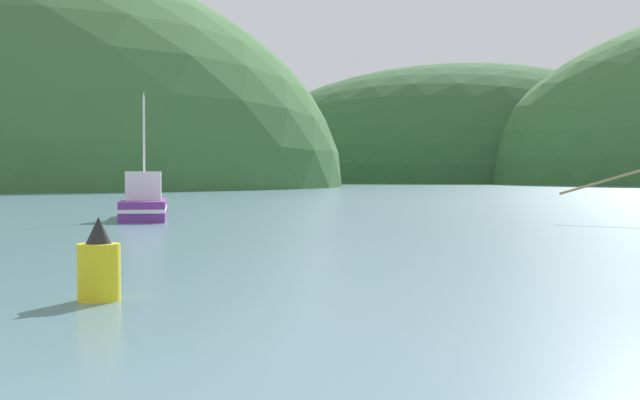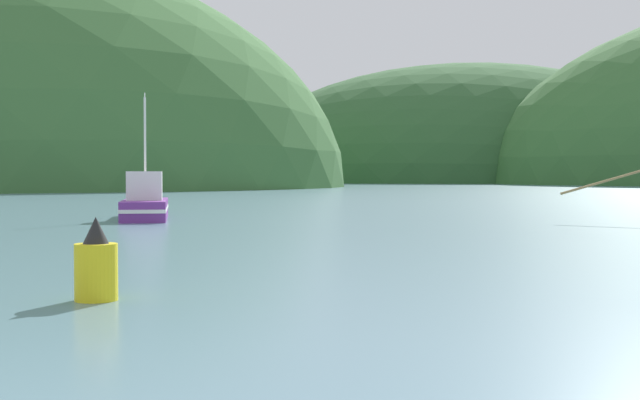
# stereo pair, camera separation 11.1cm
# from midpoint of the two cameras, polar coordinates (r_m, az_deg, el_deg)

# --- Properties ---
(hill_far_left) EXTENTS (147.22, 117.78, 70.67)m
(hill_far_left) POSITION_cam_midpoint_polar(r_m,az_deg,el_deg) (262.21, 9.57, 1.21)
(hill_far_left) COLOR #2D562D
(hill_far_left) RESTS_ON ground
(fishing_boat_purple) EXTENTS (4.32, 8.42, 6.56)m
(fishing_boat_purple) POSITION_cam_midpoint_polar(r_m,az_deg,el_deg) (45.16, -11.74, -0.36)
(fishing_boat_purple) COLOR #6B2D84
(fishing_boat_purple) RESTS_ON ground
(channel_buoy) EXTENTS (0.79, 0.79, 1.56)m
(channel_buoy) POSITION_cam_midpoint_polar(r_m,az_deg,el_deg) (16.32, -14.76, -4.30)
(channel_buoy) COLOR yellow
(channel_buoy) RESTS_ON ground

